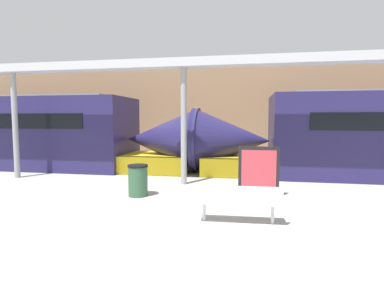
% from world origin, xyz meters
% --- Properties ---
extents(ground_plane, '(60.00, 60.00, 0.00)m').
position_xyz_m(ground_plane, '(0.00, 0.00, 0.00)').
color(ground_plane, '#9E9B96').
extents(station_wall, '(56.00, 0.20, 5.00)m').
position_xyz_m(station_wall, '(0.00, 11.63, 2.50)').
color(station_wall, '#937051').
rests_on(station_wall, ground_plane).
extents(bench_near, '(1.80, 0.51, 0.81)m').
position_xyz_m(bench_near, '(1.25, 0.81, 0.50)').
color(bench_near, silver).
rests_on(bench_near, ground_plane).
extents(trash_bin, '(0.56, 0.56, 0.89)m').
position_xyz_m(trash_bin, '(-1.59, 2.58, 0.45)').
color(trash_bin, '#2D5138').
rests_on(trash_bin, ground_plane).
extents(poster_board, '(1.12, 0.07, 1.41)m').
position_xyz_m(poster_board, '(1.76, 3.14, 0.71)').
color(poster_board, black).
rests_on(poster_board, ground_plane).
extents(support_column_near, '(0.19, 0.19, 3.84)m').
position_xyz_m(support_column_near, '(-0.63, 4.35, 1.92)').
color(support_column_near, gray).
rests_on(support_column_near, ground_plane).
extents(support_column_far, '(0.19, 0.19, 3.84)m').
position_xyz_m(support_column_far, '(-6.96, 4.35, 1.92)').
color(support_column_far, gray).
rests_on(support_column_far, ground_plane).
extents(canopy_beam, '(28.00, 0.60, 0.28)m').
position_xyz_m(canopy_beam, '(-0.63, 4.35, 3.98)').
color(canopy_beam, '#B7B7BC').
rests_on(canopy_beam, support_column_near).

